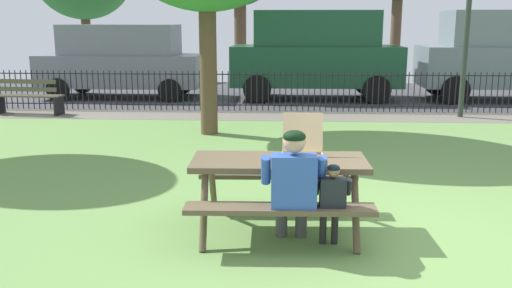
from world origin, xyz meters
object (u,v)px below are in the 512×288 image
adult_at_table (293,184)px  park_bench_left (28,97)px  picnic_table_foreground (279,175)px  child_at_table (332,198)px  parked_car_far_left (122,59)px  parked_car_left (316,53)px  pizza_box_open (302,150)px  parked_car_center (508,53)px  lamp_post_walkway (469,4)px

adult_at_table → park_bench_left: (-6.18, 7.65, -0.24)m
picnic_table_foreground → child_at_table: (0.51, -0.51, -0.07)m
parked_car_far_left → parked_car_left: parked_car_left is taller
pizza_box_open → parked_car_center: bearing=60.0°
parked_car_left → parked_car_center: bearing=-0.0°
parked_car_far_left → picnic_table_foreground: bearing=-65.6°
pizza_box_open → child_at_table: bearing=-64.1°
park_bench_left → parked_car_left: 7.65m
adult_at_table → child_at_table: (0.36, -0.02, -0.13)m
lamp_post_walkway → pizza_box_open: bearing=-117.7°
adult_at_table → parked_car_left: parked_car_left is taller
picnic_table_foreground → lamp_post_walkway: 8.65m
adult_at_table → parked_car_far_left: parked_car_far_left is taller
child_at_table → park_bench_left: child_at_table is taller
adult_at_table → parked_car_left: size_ratio=0.25×
adult_at_table → lamp_post_walkway: lamp_post_walkway is taller
lamp_post_walkway → parked_car_left: size_ratio=0.89×
picnic_table_foreground → parked_car_far_left: (-4.68, 10.30, 0.50)m
adult_at_table → lamp_post_walkway: size_ratio=0.29×
adult_at_table → parked_car_center: size_ratio=0.25×
pizza_box_open → parked_car_center: size_ratio=0.11×
park_bench_left → parked_car_center: parked_car_center is taller
picnic_table_foreground → parked_car_center: 12.02m
lamp_post_walkway → parked_car_center: bearing=54.8°
picnic_table_foreground → lamp_post_walkway: size_ratio=0.44×
pizza_box_open → parked_car_center: parked_car_center is taller
parked_car_center → parked_car_far_left: bearing=180.0°
picnic_table_foreground → park_bench_left: park_bench_left is taller
parked_car_center → child_at_table: bearing=-117.6°
picnic_table_foreground → adult_at_table: (0.14, -0.50, 0.06)m
picnic_table_foreground → park_bench_left: size_ratio=1.13×
park_bench_left → adult_at_table: bearing=-51.1°
parked_car_left → adult_at_table: bearing=-93.9°
parked_car_far_left → parked_car_left: 5.55m
park_bench_left → picnic_table_foreground: bearing=-49.8°
parked_car_center → park_bench_left: bearing=-165.5°
parked_car_far_left → parked_car_center: (10.83, -0.00, 0.21)m
child_at_table → parked_car_far_left: parked_car_far_left is taller
park_bench_left → pizza_box_open: bearing=-48.5°
child_at_table → lamp_post_walkway: size_ratio=0.21×
park_bench_left → lamp_post_walkway: size_ratio=0.39×
lamp_post_walkway → parked_car_center: 3.79m
park_bench_left → parked_car_far_left: parked_car_far_left is taller
child_at_table → park_bench_left: 10.08m
lamp_post_walkway → picnic_table_foreground: bearing=-119.0°
pizza_box_open → park_bench_left: pizza_box_open is taller
parked_car_far_left → parked_car_left: bearing=0.0°
lamp_post_walkway → adult_at_table: bearing=-116.6°
lamp_post_walkway → parked_car_center: (2.07, 2.93, -1.23)m
park_bench_left → parked_car_left: (6.92, 3.15, 0.89)m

